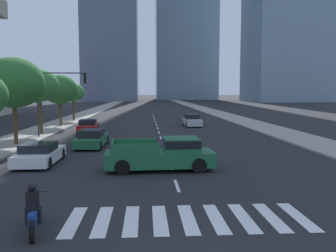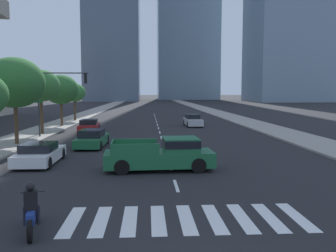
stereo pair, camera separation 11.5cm
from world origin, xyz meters
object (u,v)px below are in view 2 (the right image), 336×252
object	(u,v)px
motorcycle_trailing	(31,212)
street_tree_third	(41,86)
sedan_red_2	(89,126)
street_tree_fourth	(61,90)
street_tree_fifth	(74,93)
pickup_truck	(165,154)
sedan_silver_1	(193,121)
sedan_green_0	(92,139)
sedan_white_3	(40,154)
street_tree_second	(14,83)
traffic_signal_far	(57,90)

from	to	relation	value
motorcycle_trailing	street_tree_third	xyz separation A→B (m)	(-6.43, 23.26, 3.98)
sedan_red_2	street_tree_fourth	xyz separation A→B (m)	(-4.02, 5.85, 3.65)
street_tree_fifth	street_tree_third	bearing A→B (deg)	-90.00
pickup_truck	sedan_silver_1	bearing A→B (deg)	76.52
sedan_red_2	sedan_green_0	bearing A→B (deg)	-172.76
sedan_white_3	street_tree_fifth	size ratio (longest dim) A/B	0.87
street_tree_second	street_tree_third	xyz separation A→B (m)	(0.00, 6.46, -0.13)
pickup_truck	street_tree_fourth	world-z (taller)	street_tree_fourth
sedan_white_3	sedan_silver_1	bearing A→B (deg)	-27.94
sedan_white_3	traffic_signal_far	bearing A→B (deg)	9.08
street_tree_fifth	sedan_red_2	bearing A→B (deg)	-73.21
motorcycle_trailing	street_tree_second	distance (m)	18.46
traffic_signal_far	street_tree_fifth	world-z (taller)	traffic_signal_far
pickup_truck	sedan_silver_1	distance (m)	23.56
sedan_green_0	sedan_white_3	world-z (taller)	sedan_green_0
sedan_white_3	street_tree_third	world-z (taller)	street_tree_third
traffic_signal_far	motorcycle_trailing	bearing A→B (deg)	-78.16
pickup_truck	sedan_green_0	bearing A→B (deg)	119.00
pickup_truck	street_tree_third	xyz separation A→B (m)	(-10.66, 15.39, 3.75)
motorcycle_trailing	pickup_truck	world-z (taller)	pickup_truck
pickup_truck	motorcycle_trailing	bearing A→B (deg)	-120.89
pickup_truck	street_tree_fifth	bearing A→B (deg)	106.65
motorcycle_trailing	street_tree_third	distance (m)	24.46
sedan_green_0	traffic_signal_far	distance (m)	7.40
sedan_white_3	street_tree_fifth	distance (m)	29.02
traffic_signal_far	street_tree_fourth	distance (m)	10.00
sedan_green_0	sedan_red_2	distance (m)	9.39
sedan_silver_1	traffic_signal_far	bearing A→B (deg)	-54.61
street_tree_second	street_tree_fourth	bearing A→B (deg)	90.00
sedan_green_0	street_tree_fifth	size ratio (longest dim) A/B	0.95
street_tree_second	sedan_red_2	bearing A→B (deg)	64.06
motorcycle_trailing	traffic_signal_far	distance (m)	21.88
street_tree_third	sedan_red_2	bearing A→B (deg)	24.24
sedan_white_3	street_tree_fourth	distance (m)	21.75
sedan_red_2	traffic_signal_far	world-z (taller)	traffic_signal_far
motorcycle_trailing	sedan_white_3	xyz separation A→B (m)	(-2.67, 9.82, -0.02)
traffic_signal_far	street_tree_third	xyz separation A→B (m)	(-2.00, 2.14, 0.38)
sedan_white_3	street_tree_fourth	bearing A→B (deg)	10.34
sedan_green_0	street_tree_fourth	bearing A→B (deg)	23.54
traffic_signal_far	street_tree_fourth	bearing A→B (deg)	101.55
motorcycle_trailing	traffic_signal_far	bearing A→B (deg)	-1.83
pickup_truck	sedan_green_0	size ratio (longest dim) A/B	1.18
pickup_truck	street_tree_second	world-z (taller)	street_tree_second
motorcycle_trailing	sedan_silver_1	bearing A→B (deg)	-29.30
traffic_signal_far	street_tree_second	distance (m)	4.79
street_tree_third	street_tree_fourth	xyz separation A→B (m)	(-0.00, 7.66, -0.31)
sedan_white_3	street_tree_fourth	size ratio (longest dim) A/B	0.76
street_tree_second	street_tree_fifth	bearing A→B (deg)	90.00
street_tree_second	sedan_white_3	bearing A→B (deg)	-61.68
traffic_signal_far	street_tree_third	world-z (taller)	street_tree_third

